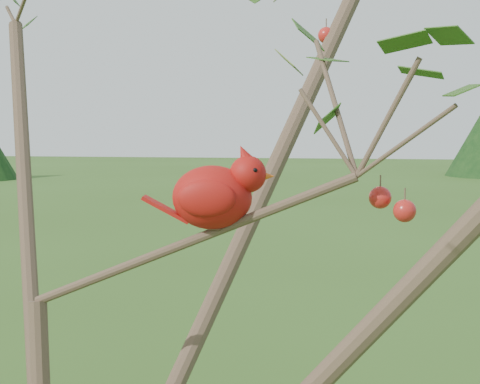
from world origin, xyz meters
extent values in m
sphere|color=red|center=(0.59, 0.10, 2.16)|extent=(0.04, 0.04, 0.04)
sphere|color=red|center=(0.63, 0.07, 2.14)|extent=(0.04, 0.04, 0.04)
sphere|color=red|center=(0.48, 0.61, 2.50)|extent=(0.04, 0.04, 0.04)
ellipsoid|color=#A9180E|center=(0.30, 0.07, 2.16)|extent=(0.15, 0.12, 0.11)
sphere|color=#A9180E|center=(0.36, 0.08, 2.20)|extent=(0.07, 0.07, 0.07)
cone|color=#A9180E|center=(0.35, 0.08, 2.23)|extent=(0.05, 0.04, 0.05)
cone|color=#D85914|center=(0.39, 0.08, 2.20)|extent=(0.03, 0.03, 0.02)
ellipsoid|color=black|center=(0.38, 0.08, 2.20)|extent=(0.02, 0.04, 0.03)
cube|color=#A9180E|center=(0.21, 0.06, 2.14)|extent=(0.09, 0.04, 0.05)
ellipsoid|color=#A9180E|center=(0.29, 0.11, 2.16)|extent=(0.10, 0.04, 0.07)
ellipsoid|color=#A9180E|center=(0.29, 0.03, 2.16)|extent=(0.10, 0.04, 0.07)
camera|label=1|loc=(0.52, -1.21, 2.30)|focal=55.00mm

